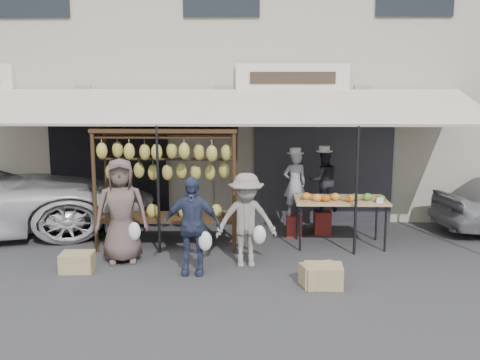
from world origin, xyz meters
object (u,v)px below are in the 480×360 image
at_px(vendor_right, 323,181).
at_px(customer_mid, 191,225).
at_px(produce_table, 341,201).
at_px(crate_near_b, 320,275).
at_px(banana_rack, 167,164).
at_px(crate_near_a, 323,276).
at_px(crate_far, 77,262).
at_px(vendor_left, 295,184).
at_px(customer_right, 246,220).
at_px(customer_left, 121,211).

relative_size(vendor_right, customer_mid, 0.79).
relative_size(produce_table, crate_near_b, 3.17).
height_order(banana_rack, vendor_right, banana_rack).
height_order(crate_near_a, crate_near_b, crate_near_a).
bearing_deg(crate_far, crate_near_a, -8.21).
xyz_separation_m(customer_mid, crate_near_a, (2.04, -0.53, -0.62)).
bearing_deg(vendor_left, banana_rack, 5.35).
relative_size(vendor_right, crate_near_a, 2.24).
relative_size(crate_near_a, crate_near_b, 1.04).
height_order(customer_right, crate_far, customer_right).
bearing_deg(customer_mid, vendor_left, 51.71).
relative_size(customer_right, crate_near_b, 2.93).
height_order(vendor_left, customer_left, customer_left).
bearing_deg(customer_left, crate_near_a, -29.82).
bearing_deg(customer_left, produce_table, 2.90).
bearing_deg(produce_table, vendor_right, 103.92).
height_order(vendor_left, customer_mid, vendor_left).
xyz_separation_m(banana_rack, customer_left, (-0.64, -0.89, -0.68)).
bearing_deg(vendor_left, customer_left, 15.96).
xyz_separation_m(vendor_right, crate_near_b, (-0.39, -2.93, -0.94)).
height_order(vendor_right, crate_near_a, vendor_right).
xyz_separation_m(banana_rack, crate_far, (-1.26, -1.39, -1.42)).
bearing_deg(vendor_left, crate_near_a, 82.04).
bearing_deg(crate_near_a, customer_mid, 165.52).
distance_m(vendor_right, customer_right, 2.57).
height_order(produce_table, crate_near_a, produce_table).
xyz_separation_m(produce_table, customer_right, (-1.74, -1.17, -0.09)).
bearing_deg(customer_mid, produce_table, 31.38).
height_order(customer_left, crate_near_a, customer_left).
distance_m(vendor_left, vendor_right, 0.63).
bearing_deg(produce_table, customer_mid, -149.11).
relative_size(produce_table, vendor_left, 1.33).
relative_size(banana_rack, crate_near_a, 4.64).
bearing_deg(crate_near_a, customer_right, 142.09).
height_order(vendor_left, crate_near_b, vendor_left).
bearing_deg(vendor_left, crate_near_b, 81.03).
bearing_deg(crate_far, vendor_right, 29.42).
height_order(produce_table, crate_far, produce_table).
relative_size(banana_rack, produce_table, 1.53).
bearing_deg(crate_near_b, vendor_left, 94.10).
distance_m(crate_near_a, crate_far, 3.96).
bearing_deg(customer_right, vendor_left, 56.31).
bearing_deg(banana_rack, crate_near_b, -36.45).
xyz_separation_m(customer_left, crate_near_b, (3.24, -1.03, -0.73)).
bearing_deg(crate_near_a, vendor_right, 83.40).
distance_m(produce_table, vendor_right, 0.94).
height_order(vendor_left, vendor_right, vendor_right).
height_order(crate_near_b, crate_far, crate_near_b).
relative_size(vendor_left, crate_near_b, 2.39).
bearing_deg(crate_near_b, vendor_right, 82.34).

